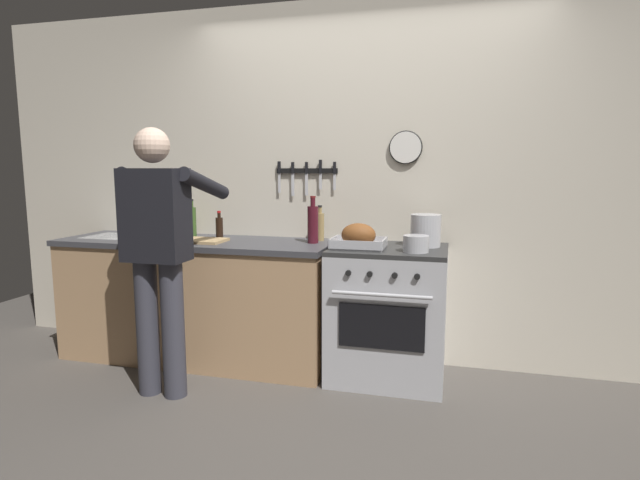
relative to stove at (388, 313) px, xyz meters
The scene contains 14 objects.
ground_plane 1.11m from the stove, 102.55° to the right, with size 8.00×8.00×0.00m, color #4C4742.
wall_back 0.95m from the stove, 121.29° to the left, with size 6.00×0.13×2.60m.
counter_block 1.43m from the stove, behind, with size 2.03×0.65×0.90m.
stove is the anchor object (origin of this frame).
person_cook 1.55m from the stove, 155.60° to the right, with size 0.51×0.63×1.66m.
roasting_pan 0.56m from the stove, 153.91° to the right, with size 0.35×0.26×0.17m.
stock_pot 0.61m from the stove, 24.29° to the left, with size 0.20×0.20×0.22m.
saucepan 0.56m from the stove, 38.60° to the right, with size 0.16×0.16×0.10m.
cutting_board 1.42m from the stove, behind, with size 0.36×0.24×0.02m, color tan.
bottle_olive_oil 1.65m from the stove, behind, with size 0.07×0.07×0.29m.
bottle_vinegar 0.79m from the stove, 160.18° to the left, with size 0.06×0.06×0.26m.
bottle_soy_sauce 1.38m from the stove, behind, with size 0.05×0.05×0.21m.
bottle_cooking_oil 1.75m from the stove, behind, with size 0.07×0.07×0.26m.
bottle_wine_red 0.80m from the stove, behind, with size 0.08×0.08×0.33m.
Camera 1 is at (0.62, -2.33, 1.42)m, focal length 28.43 mm.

